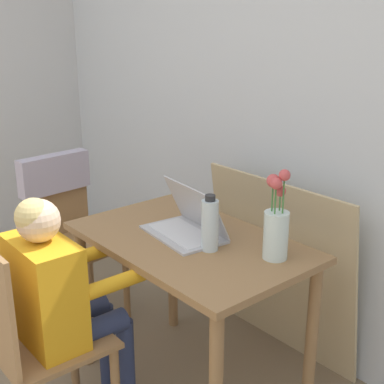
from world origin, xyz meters
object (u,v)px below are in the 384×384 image
Objects in this scene: water_bottle at (210,224)px; chair_occupied at (32,343)px; chair_spare at (64,211)px; person_seated at (60,293)px; flower_vase at (276,226)px; laptop at (188,223)px.

chair_occupied is at bearing -109.58° from water_bottle.
chair_spare is 4.01× the size of water_bottle.
chair_spare is at bearing -34.05° from chair_occupied.
person_seated is 2.88× the size of flower_vase.
flower_vase reaches higher than chair_spare.
laptop is 0.19m from water_bottle.
flower_vase is (0.45, 0.79, 0.39)m from chair_occupied.
chair_spare is 1.08m from water_bottle.
water_bottle is (1.05, 0.09, 0.22)m from chair_spare.
person_seated is 0.84m from flower_vase.
person_seated reaches higher than chair_spare.
chair_occupied is 0.99× the size of chair_spare.
chair_occupied is 0.99m from flower_vase.
laptop is at bearing -165.69° from flower_vase.
flower_vase is at bearing -84.67° from chair_spare.
chair_spare is at bearing -175.20° from water_bottle.
person_seated reaches higher than chair_occupied.
chair_spare is 2.57× the size of flower_vase.
chair_occupied is at bearing -119.49° from flower_vase.
chair_spare is at bearing -169.93° from flower_vase.
flower_vase is (1.27, 0.23, 0.25)m from chair_spare.
chair_occupied is at bearing -129.43° from chair_spare.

